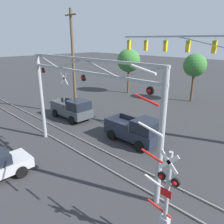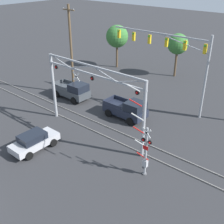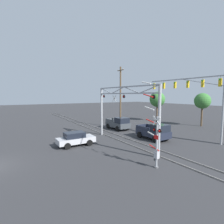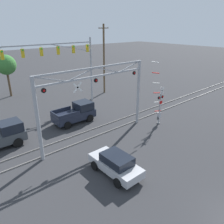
# 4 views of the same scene
# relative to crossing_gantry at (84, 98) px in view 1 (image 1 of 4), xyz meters

# --- Properties ---
(rail_track_near) EXTENTS (80.00, 0.08, 0.10)m
(rail_track_near) POSITION_rel_crossing_gantry_xyz_m (0.01, 0.28, -4.35)
(rail_track_near) COLOR gray
(rail_track_near) RESTS_ON ground_plane
(rail_track_far) EXTENTS (80.00, 0.08, 0.10)m
(rail_track_far) POSITION_rel_crossing_gantry_xyz_m (0.01, 1.72, -4.35)
(rail_track_far) COLOR gray
(rail_track_far) RESTS_ON ground_plane
(crossing_gantry) EXTENTS (11.40, 0.30, 6.84)m
(crossing_gantry) POSITION_rel_crossing_gantry_xyz_m (0.00, 0.00, 0.00)
(crossing_gantry) COLOR #9EA0A5
(crossing_gantry) RESTS_ON ground_plane
(crossing_signal_mast) EXTENTS (2.32, 0.35, 7.00)m
(crossing_signal_mast) POSITION_rel_crossing_gantry_xyz_m (6.93, -1.83, -2.11)
(crossing_signal_mast) COLOR #9EA0A5
(crossing_signal_mast) RESTS_ON ground_plane
(traffic_signal_span) EXTENTS (11.70, 0.39, 8.67)m
(traffic_signal_span) POSITION_rel_crossing_gantry_xyz_m (2.98, 9.62, 1.87)
(traffic_signal_span) COLOR #9EA0A5
(traffic_signal_span) RESTS_ON ground_plane
(pickup_truck_lead) EXTENTS (4.63, 2.28, 2.13)m
(pickup_truck_lead) POSITION_rel_crossing_gantry_xyz_m (0.53, 4.56, -3.36)
(pickup_truck_lead) COLOR #1E2333
(pickup_truck_lead) RESTS_ON ground_plane
(pickup_truck_following) EXTENTS (4.80, 2.28, 2.13)m
(pickup_truck_following) POSITION_rel_crossing_gantry_xyz_m (-7.53, 4.30, -3.36)
(pickup_truck_following) COLOR #3D4247
(pickup_truck_following) RESTS_ON ground_plane
(utility_pole_left) EXTENTS (1.80, 0.28, 10.69)m
(utility_pole_left) POSITION_rel_crossing_gantry_xyz_m (-8.55, 5.39, 1.10)
(utility_pole_left) COLOR brown
(utility_pole_left) RESTS_ON ground_plane
(background_tree_beyond_span) EXTENTS (3.39, 3.39, 6.57)m
(background_tree_beyond_span) POSITION_rel_crossing_gantry_xyz_m (-11.07, 17.08, 0.45)
(background_tree_beyond_span) COLOR brown
(background_tree_beyond_span) RESTS_ON ground_plane
(background_tree_far_left_verge) EXTENTS (2.89, 2.89, 6.19)m
(background_tree_far_left_verge) POSITION_rel_crossing_gantry_xyz_m (-1.94, 19.27, 0.30)
(background_tree_far_left_verge) COLOR brown
(background_tree_far_left_verge) RESTS_ON ground_plane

